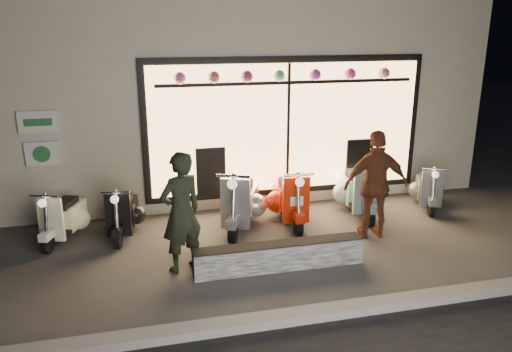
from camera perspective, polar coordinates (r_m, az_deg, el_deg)
The scene contains 12 objects.
ground at distance 8.02m, azimuth 2.11°, elevation -8.34°, with size 40.00×40.00×0.00m, color #383533.
kerb at distance 6.32m, azimuth 7.25°, elevation -15.29°, with size 40.00×0.25×0.12m, color slate.
shop_building at distance 12.19m, azimuth -4.29°, elevation 10.64°, with size 10.20×6.23×4.20m.
graffiti_barrier at distance 7.34m, azimuth 2.65°, elevation -9.11°, with size 2.51×0.28×0.40m, color black.
scooter_silver at distance 8.79m, azimuth -1.66°, elevation -2.93°, with size 0.87×1.50×1.09m.
scooter_red at distance 9.05m, azimuth 3.80°, elevation -2.54°, with size 0.53×1.44×1.03m.
scooter_black at distance 8.80m, azimuth -14.87°, elevation -4.05°, with size 0.52×1.26×0.89m.
scooter_cream at distance 8.92m, azimuth -20.94°, elevation -4.32°, with size 0.67×1.24×0.89m.
scooter_blue at distance 9.64m, azimuth 11.45°, elevation -1.53°, with size 0.60×1.50×1.07m.
scooter_grey at distance 10.36m, azimuth 19.02°, elevation -1.28°, with size 0.72×1.20×0.88m.
man at distance 7.13m, azimuth -8.55°, elevation -4.13°, with size 0.64×0.42×1.76m, color black.
woman at distance 8.40m, azimuth 13.55°, elevation -0.99°, with size 1.06×0.44×1.81m, color brown.
Camera 1 is at (-2.02, -6.97, 3.41)m, focal length 35.00 mm.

